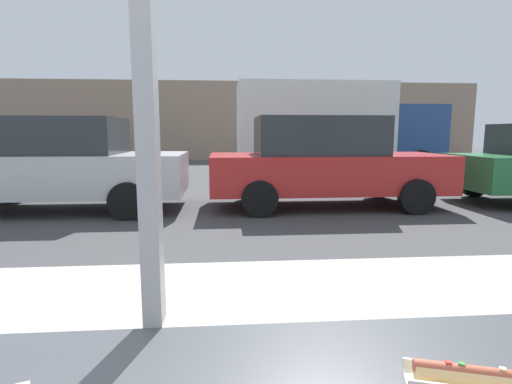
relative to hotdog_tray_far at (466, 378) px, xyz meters
name	(u,v)px	position (x,y,z in m)	size (l,w,h in m)	color
ground_plane	(215,198)	(-0.67, 8.27, -0.97)	(60.00, 60.00, 0.00)	#424244
sidewalk_strip	(197,339)	(-0.67, 1.87, -0.90)	(16.00, 2.80, 0.14)	#B2ADA3
building_facade_far	(219,121)	(-0.67, 21.16, 1.08)	(28.00, 1.20, 4.10)	gray
hotdog_tray_far	(466,378)	(0.00, 0.00, 0.00)	(0.25, 0.15, 0.05)	beige
parked_car_silver	(59,164)	(-3.53, 7.00, -0.09)	(4.58, 2.05, 1.73)	#BCBCC1
parked_car_red	(324,162)	(1.49, 7.00, -0.09)	(4.55, 1.98, 1.76)	red
box_truck	(333,127)	(3.22, 12.71, 0.68)	(6.75, 2.44, 3.05)	silver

